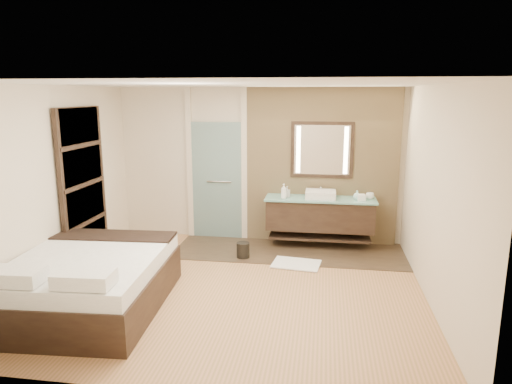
% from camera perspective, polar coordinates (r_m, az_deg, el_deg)
% --- Properties ---
extents(floor, '(5.00, 5.00, 0.00)m').
position_cam_1_polar(floor, '(6.32, -2.65, -11.98)').
color(floor, olive).
rests_on(floor, ground).
extents(tile_strip, '(3.80, 1.30, 0.01)m').
position_cam_1_polar(tile_strip, '(7.72, 4.09, -7.38)').
color(tile_strip, '#33251B').
rests_on(tile_strip, floor).
extents(stone_wall, '(2.60, 0.08, 2.70)m').
position_cam_1_polar(stone_wall, '(7.96, 8.19, 3.13)').
color(stone_wall, tan).
rests_on(stone_wall, floor).
extents(vanity, '(1.85, 0.55, 0.88)m').
position_cam_1_polar(vanity, '(7.83, 8.00, -2.77)').
color(vanity, black).
rests_on(vanity, stone_wall).
extents(mirror_unit, '(1.06, 0.04, 0.96)m').
position_cam_1_polar(mirror_unit, '(7.86, 8.25, 5.23)').
color(mirror_unit, black).
rests_on(mirror_unit, stone_wall).
extents(frosted_door, '(1.10, 0.12, 2.70)m').
position_cam_1_polar(frosted_door, '(8.21, -4.89, 2.03)').
color(frosted_door, '#A5D1D0').
rests_on(frosted_door, floor).
extents(shoji_partition, '(0.06, 1.20, 2.40)m').
position_cam_1_polar(shoji_partition, '(7.33, -20.74, 0.57)').
color(shoji_partition, black).
rests_on(shoji_partition, floor).
extents(bed, '(1.83, 2.24, 0.82)m').
position_cam_1_polar(bed, '(6.02, -20.12, -10.46)').
color(bed, black).
rests_on(bed, floor).
extents(bath_mat, '(0.78, 0.59, 0.02)m').
position_cam_1_polar(bath_mat, '(7.14, 5.06, -8.94)').
color(bath_mat, white).
rests_on(bath_mat, floor).
extents(waste_bin, '(0.22, 0.22, 0.26)m').
position_cam_1_polar(waste_bin, '(7.37, -1.63, -7.30)').
color(waste_bin, black).
rests_on(waste_bin, floor).
extents(tissue_box, '(0.13, 0.13, 0.10)m').
position_cam_1_polar(tissue_box, '(7.70, 13.02, -0.66)').
color(tissue_box, white).
rests_on(tissue_box, vanity).
extents(soap_bottle_a, '(0.12, 0.12, 0.25)m').
position_cam_1_polar(soap_bottle_a, '(7.64, 3.49, 0.11)').
color(soap_bottle_a, white).
rests_on(soap_bottle_a, vanity).
extents(soap_bottle_b, '(0.11, 0.11, 0.18)m').
position_cam_1_polar(soap_bottle_b, '(7.77, 3.89, 0.05)').
color(soap_bottle_b, '#B2B2B2').
rests_on(soap_bottle_b, vanity).
extents(soap_bottle_c, '(0.16, 0.16, 0.16)m').
position_cam_1_polar(soap_bottle_c, '(7.73, 12.51, -0.36)').
color(soap_bottle_c, '#BCEDE7').
rests_on(soap_bottle_c, vanity).
extents(cup, '(0.16, 0.16, 0.10)m').
position_cam_1_polar(cup, '(7.84, 14.05, -0.47)').
color(cup, white).
rests_on(cup, vanity).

